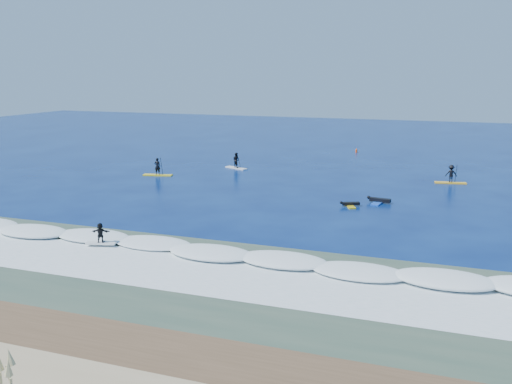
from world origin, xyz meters
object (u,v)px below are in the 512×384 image
(sup_paddler_left, at_px, (158,169))
(wave_surfer, at_px, (100,234))
(prone_paddler_near, at_px, (350,205))
(prone_paddler_far, at_px, (379,201))
(sup_paddler_center, at_px, (236,162))
(sup_paddler_right, at_px, (451,175))
(marker_buoy, at_px, (356,151))

(sup_paddler_left, bearing_deg, wave_surfer, -80.18)
(prone_paddler_near, distance_m, prone_paddler_far, 2.62)
(sup_paddler_center, relative_size, prone_paddler_far, 1.15)
(sup_paddler_right, distance_m, prone_paddler_far, 10.98)
(sup_paddler_center, distance_m, wave_surfer, 27.04)
(sup_paddler_right, xyz_separation_m, wave_surfer, (-18.22, -26.20, -0.02))
(prone_paddler_far, relative_size, marker_buoy, 4.10)
(sup_paddler_center, xyz_separation_m, wave_surfer, (2.51, -26.92, 0.02))
(sup_paddler_left, distance_m, prone_paddler_far, 21.82)
(wave_surfer, bearing_deg, marker_buoy, 64.91)
(prone_paddler_far, bearing_deg, sup_paddler_right, -18.34)
(prone_paddler_far, bearing_deg, wave_surfer, 149.10)
(sup_paddler_left, xyz_separation_m, sup_paddler_center, (5.56, 6.20, 0.09))
(sup_paddler_right, bearing_deg, sup_paddler_left, -177.70)
(sup_paddler_left, relative_size, prone_paddler_far, 1.22)
(sup_paddler_left, distance_m, marker_buoy, 26.39)
(wave_surfer, bearing_deg, prone_paddler_far, 35.15)
(prone_paddler_far, height_order, wave_surfer, wave_surfer)
(prone_paddler_near, height_order, prone_paddler_far, prone_paddler_far)
(prone_paddler_near, bearing_deg, prone_paddler_far, -69.46)
(sup_paddler_center, bearing_deg, prone_paddler_near, -16.57)
(prone_paddler_far, xyz_separation_m, wave_surfer, (-13.32, -16.39, 0.55))
(wave_surfer, xyz_separation_m, marker_buoy, (6.98, 42.40, -0.47))
(sup_paddler_center, xyz_separation_m, prone_paddler_far, (15.82, -10.53, -0.54))
(prone_paddler_far, bearing_deg, sup_paddler_left, 86.75)
(prone_paddler_far, relative_size, wave_surfer, 1.34)
(sup_paddler_left, distance_m, sup_paddler_center, 8.33)
(sup_paddler_center, xyz_separation_m, marker_buoy, (9.48, 15.48, -0.45))
(prone_paddler_far, distance_m, marker_buoy, 26.78)
(sup_paddler_center, xyz_separation_m, sup_paddler_right, (20.72, -0.72, 0.04))
(sup_paddler_center, bearing_deg, sup_paddler_right, 23.00)
(sup_paddler_left, height_order, wave_surfer, sup_paddler_left)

